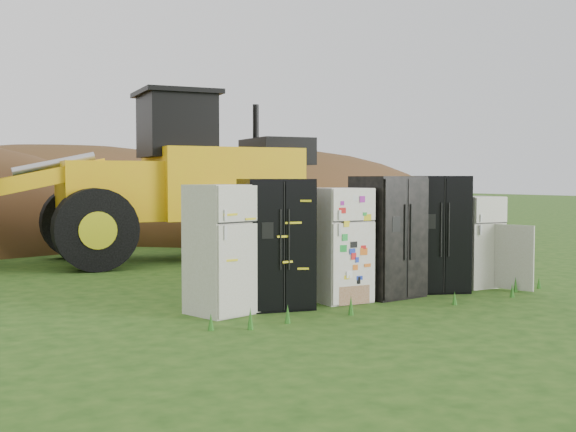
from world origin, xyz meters
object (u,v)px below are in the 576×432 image
wheel_loader (135,176)px  fridge_black_right (436,234)px  fridge_black_side (276,244)px  fridge_dark_mid (388,237)px  fridge_sticker (340,245)px  fridge_leftmost (221,249)px  fridge_open_door (477,242)px

wheel_loader → fridge_black_right: bearing=-59.6°
fridge_black_side → fridge_dark_mid: fridge_dark_mid is taller
fridge_dark_mid → fridge_black_right: (1.05, 0.04, 0.00)m
fridge_sticker → fridge_dark_mid: 0.92m
fridge_leftmost → fridge_open_door: fridge_leftmost is taller
fridge_dark_mid → wheel_loader: (-1.89, 6.74, 0.99)m
fridge_black_side → fridge_sticker: fridge_black_side is taller
fridge_black_side → fridge_dark_mid: (2.05, -0.03, 0.02)m
fridge_open_door → fridge_sticker: bearing=-176.3°
fridge_dark_mid → wheel_loader: size_ratio=0.24×
fridge_black_right → wheel_loader: wheel_loader is taller
fridge_open_door → fridge_leftmost: bearing=-176.6°
fridge_black_side → fridge_black_right: bearing=13.1°
wheel_loader → fridge_open_door: bearing=-53.2°
fridge_dark_mid → fridge_leftmost: bearing=173.3°
fridge_dark_mid → fridge_black_right: 1.05m
wheel_loader → fridge_black_side: bearing=-84.6°
fridge_open_door → wheel_loader: wheel_loader is taller
fridge_black_right → wheel_loader: 7.38m
fridge_sticker → fridge_black_side: bearing=-178.9°
fridge_black_right → fridge_open_door: fridge_black_right is taller
fridge_leftmost → fridge_sticker: 2.01m
fridge_dark_mid → wheel_loader: bearing=99.6°
fridge_black_right → fridge_leftmost: bearing=-157.0°
fridge_open_door → wheel_loader: bearing=123.5°
fridge_black_side → fridge_dark_mid: bearing=12.2°
fridge_dark_mid → fridge_open_door: 2.01m
fridge_leftmost → wheel_loader: size_ratio=0.22×
fridge_black_right → fridge_black_side: bearing=-156.8°
fridge_open_door → wheel_loader: size_ratio=0.20×
fridge_sticker → fridge_black_right: bearing=2.7°
fridge_sticker → fridge_black_right: size_ratio=0.90×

